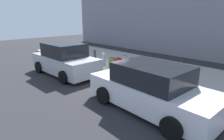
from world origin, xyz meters
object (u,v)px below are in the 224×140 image
at_px(suitcase_black_2, 140,70).
at_px(bollard_post, 95,57).
at_px(suitcase_navy_1, 149,73).
at_px(suitcase_red_5, 119,64).
at_px(parked_car_white_0, 151,89).
at_px(suitcase_maroon_0, 159,75).
at_px(fire_hydrant, 103,59).
at_px(suitcase_teal_3, 132,68).
at_px(parking_meter, 181,67).
at_px(suitcase_silver_4, 125,67).
at_px(parked_car_silver_1, 65,60).
at_px(suitcase_olive_6, 113,63).

distance_m(suitcase_black_2, bollard_post, 3.51).
relative_size(suitcase_navy_1, suitcase_red_5, 0.79).
distance_m(suitcase_red_5, parked_car_white_0, 4.49).
distance_m(suitcase_maroon_0, fire_hydrant, 3.96).
xyz_separation_m(bollard_post, parked_car_white_0, (-5.83, 2.21, 0.15)).
bearing_deg(parked_car_white_0, bollard_post, -20.73).
relative_size(suitcase_black_2, suitcase_teal_3, 0.81).
relative_size(parking_meter, parked_car_white_0, 0.28).
relative_size(bollard_post, parked_car_white_0, 0.20).
xyz_separation_m(suitcase_navy_1, parking_meter, (-1.51, -0.21, 0.55)).
bearing_deg(parking_meter, parked_car_white_0, 96.34).
distance_m(suitcase_silver_4, parked_car_silver_1, 3.32).
bearing_deg(bollard_post, suitcase_navy_1, -177.26).
height_order(suitcase_maroon_0, suitcase_black_2, suitcase_maroon_0).
distance_m(suitcase_olive_6, fire_hydrant, 0.83).
relative_size(suitcase_teal_3, fire_hydrant, 1.06).
height_order(bollard_post, parked_car_silver_1, parked_car_silver_1).
height_order(suitcase_olive_6, fire_hydrant, fire_hydrant).
height_order(suitcase_maroon_0, suitcase_silver_4, suitcase_silver_4).
bearing_deg(suitcase_navy_1, suitcase_red_5, 2.22).
bearing_deg(parked_car_silver_1, suitcase_black_2, -144.92).
height_order(suitcase_red_5, fire_hydrant, fire_hydrant).
xyz_separation_m(suitcase_red_5, parked_car_silver_1, (1.84, 2.32, 0.30)).
xyz_separation_m(parking_meter, parked_car_white_0, (-0.29, 2.61, -0.22)).
height_order(suitcase_maroon_0, suitcase_teal_3, suitcase_teal_3).
height_order(suitcase_navy_1, parked_car_silver_1, parked_car_silver_1).
relative_size(suitcase_navy_1, parking_meter, 0.47).
relative_size(suitcase_navy_1, fire_hydrant, 0.72).
height_order(suitcase_teal_3, fire_hydrant, suitcase_teal_3).
distance_m(suitcase_black_2, suitcase_teal_3, 0.52).
bearing_deg(suitcase_olive_6, fire_hydrant, 0.04).
bearing_deg(suitcase_black_2, suitcase_navy_1, -174.86).
distance_m(bollard_post, parked_car_white_0, 6.24).
height_order(fire_hydrant, parking_meter, parking_meter).
distance_m(suitcase_navy_1, fire_hydrant, 3.39).
xyz_separation_m(suitcase_red_5, parked_car_white_0, (-3.84, 2.32, 0.25)).
distance_m(suitcase_silver_4, parking_meter, 3.12).
distance_m(suitcase_navy_1, bollard_post, 4.04).
xyz_separation_m(suitcase_black_2, bollard_post, (3.50, 0.15, 0.13)).
bearing_deg(suitcase_teal_3, suitcase_olive_6, 0.04).
bearing_deg(suitcase_teal_3, bollard_post, 2.91).
relative_size(parking_meter, parked_car_silver_1, 0.30).
distance_m(fire_hydrant, parked_car_silver_1, 2.42).
xyz_separation_m(suitcase_navy_1, suitcase_silver_4, (1.55, 0.05, 0.04)).
relative_size(suitcase_red_5, bollard_post, 0.83).
bearing_deg(parked_car_silver_1, parking_meter, -154.18).
bearing_deg(suitcase_black_2, parking_meter, -172.88).
bearing_deg(parked_car_white_0, suitcase_maroon_0, -62.98).
relative_size(suitcase_silver_4, parking_meter, 0.73).
distance_m(bollard_post, parked_car_silver_1, 2.22).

